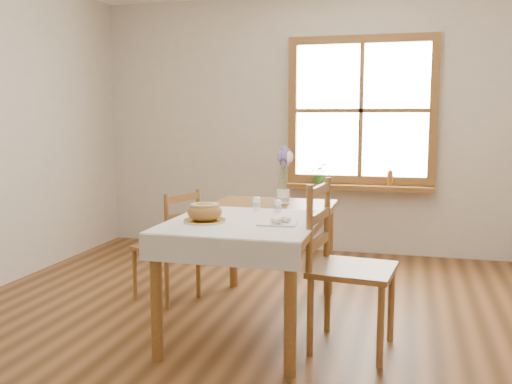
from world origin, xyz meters
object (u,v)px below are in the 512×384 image
at_px(bread_plate, 205,221).
at_px(flower_vase, 283,198).
at_px(dining_table, 256,227).
at_px(chair_left, 166,245).
at_px(chair_right, 353,267).

xyz_separation_m(bread_plate, flower_vase, (0.30, 0.86, 0.03)).
xyz_separation_m(dining_table, chair_left, (-0.79, 0.30, -0.24)).
distance_m(chair_left, flower_vase, 0.97).
bearing_deg(bread_plate, flower_vase, 70.52).
relative_size(chair_left, bread_plate, 3.41).
bearing_deg(flower_vase, bread_plate, -109.48).
relative_size(dining_table, chair_left, 1.88).
bearing_deg(chair_right, chair_left, 74.80).
bearing_deg(chair_left, bread_plate, 60.42).
relative_size(chair_left, chair_right, 0.84).
bearing_deg(bread_plate, chair_right, 7.31).
bearing_deg(chair_left, chair_right, 89.38).
xyz_separation_m(dining_table, bread_plate, (-0.22, -0.39, 0.10)).
xyz_separation_m(chair_left, flower_vase, (0.87, 0.16, 0.38)).
bearing_deg(dining_table, chair_left, 159.25).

